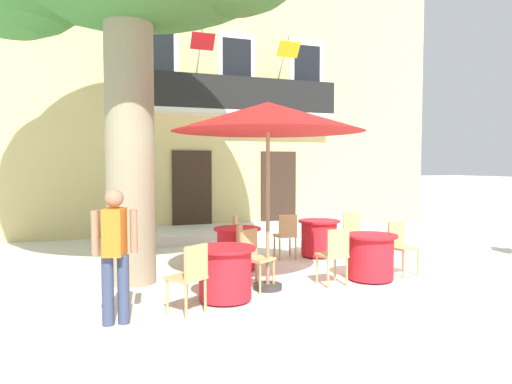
# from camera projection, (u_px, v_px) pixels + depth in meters

# --- Properties ---
(ground_plane) EXTENTS (120.00, 120.00, 0.00)m
(ground_plane) POSITION_uv_depth(u_px,v_px,m) (343.00, 264.00, 9.04)
(ground_plane) COLOR silver
(building_facade) EXTENTS (13.00, 5.09, 7.50)m
(building_facade) POSITION_uv_depth(u_px,v_px,m) (217.00, 108.00, 15.18)
(building_facade) COLOR #DBC67F
(building_facade) RESTS_ON ground
(entrance_step_platform) EXTENTS (7.10, 2.04, 0.25)m
(entrance_step_platform) POSITION_uv_depth(u_px,v_px,m) (248.00, 231.00, 12.57)
(entrance_step_platform) COLOR silver
(entrance_step_platform) RESTS_ON ground
(cafe_table_near_tree) EXTENTS (0.86, 0.86, 0.76)m
(cafe_table_near_tree) POSITION_uv_depth(u_px,v_px,m) (225.00, 273.00, 6.57)
(cafe_table_near_tree) COLOR red
(cafe_table_near_tree) RESTS_ON ground
(cafe_chair_near_tree_0) EXTENTS (0.55, 0.55, 0.91)m
(cafe_chair_near_tree_0) POSITION_uv_depth(u_px,v_px,m) (190.00, 274.00, 5.92)
(cafe_chair_near_tree_0) COLOR tan
(cafe_chair_near_tree_0) RESTS_ON ground
(cafe_chair_near_tree_1) EXTENTS (0.55, 0.55, 0.91)m
(cafe_chair_near_tree_1) POSITION_uv_depth(u_px,v_px,m) (254.00, 255.00, 7.20)
(cafe_chair_near_tree_1) COLOR tan
(cafe_chair_near_tree_1) RESTS_ON ground
(cafe_table_middle) EXTENTS (0.86, 0.86, 0.76)m
(cafe_table_middle) POSITION_uv_depth(u_px,v_px,m) (319.00, 238.00, 9.75)
(cafe_table_middle) COLOR red
(cafe_table_middle) RESTS_ON ground
(cafe_chair_middle_0) EXTENTS (0.43, 0.43, 0.91)m
(cafe_chair_middle_0) POSITION_uv_depth(u_px,v_px,m) (286.00, 233.00, 9.46)
(cafe_chair_middle_0) COLOR tan
(cafe_chair_middle_0) RESTS_ON ground
(cafe_chair_middle_1) EXTENTS (0.50, 0.50, 0.91)m
(cafe_chair_middle_1) POSITION_uv_depth(u_px,v_px,m) (353.00, 230.00, 9.87)
(cafe_chair_middle_1) COLOR tan
(cafe_chair_middle_1) RESTS_ON ground
(cafe_table_front) EXTENTS (0.86, 0.86, 0.76)m
(cafe_table_front) POSITION_uv_depth(u_px,v_px,m) (371.00, 257.00, 7.75)
(cafe_table_front) COLOR red
(cafe_table_front) RESTS_ON ground
(cafe_chair_front_0) EXTENTS (0.45, 0.45, 0.91)m
(cafe_chair_front_0) POSITION_uv_depth(u_px,v_px,m) (400.00, 244.00, 8.16)
(cafe_chair_front_0) COLOR tan
(cafe_chair_front_0) RESTS_ON ground
(cafe_chair_front_1) EXTENTS (0.42, 0.42, 0.91)m
(cafe_chair_front_1) POSITION_uv_depth(u_px,v_px,m) (334.00, 252.00, 7.38)
(cafe_chair_front_1) COLOR tan
(cafe_chair_front_1) RESTS_ON ground
(cafe_table_far_side) EXTENTS (0.86, 0.86, 0.76)m
(cafe_table_far_side) POSITION_uv_depth(u_px,v_px,m) (237.00, 248.00, 8.57)
(cafe_table_far_side) COLOR red
(cafe_table_far_side) RESTS_ON ground
(cafe_chair_far_side_0) EXTENTS (0.54, 0.54, 0.91)m
(cafe_chair_far_side_0) POSITION_uv_depth(u_px,v_px,m) (233.00, 248.00, 7.81)
(cafe_chair_far_side_0) COLOR tan
(cafe_chair_far_side_0) RESTS_ON ground
(cafe_chair_far_side_1) EXTENTS (0.54, 0.54, 0.91)m
(cafe_chair_far_side_1) POSITION_uv_depth(u_px,v_px,m) (241.00, 234.00, 9.31)
(cafe_chair_far_side_1) COLOR tan
(cafe_chair_far_side_1) RESTS_ON ground
(cafe_umbrella) EXTENTS (2.90, 2.90, 2.85)m
(cafe_umbrella) POSITION_uv_depth(u_px,v_px,m) (268.00, 118.00, 7.04)
(cafe_umbrella) COLOR #997A56
(cafe_umbrella) RESTS_ON ground
(pedestrian_near_entrance) EXTENTS (0.53, 0.39, 1.70)m
(pedestrian_near_entrance) POSITION_uv_depth(u_px,v_px,m) (120.00, 211.00, 9.53)
(pedestrian_near_entrance) COLOR gold
(pedestrian_near_entrance) RESTS_ON ground
(pedestrian_mid_plaza) EXTENTS (0.53, 0.39, 1.62)m
(pedestrian_mid_plaza) POSITION_uv_depth(u_px,v_px,m) (115.00, 248.00, 5.56)
(pedestrian_mid_plaza) COLOR #384260
(pedestrian_mid_plaza) RESTS_ON ground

